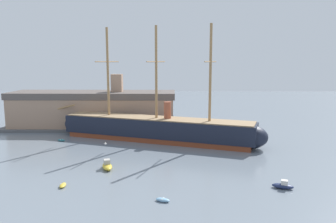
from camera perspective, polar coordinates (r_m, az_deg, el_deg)
The scene contains 9 objects.
tall_ship at distance 84.20m, azimuth -2.01°, elevation -2.98°, with size 58.11×24.28×28.99m.
dinghy_near_centre at distance 49.36m, azimuth -0.91°, elevation -15.12°, with size 2.35×1.66×0.51m.
dinghy_mid_left at distance 57.23m, azimuth -17.84°, elevation -12.12°, with size 1.10×2.23×0.51m.
motorboat_mid_right at distance 56.91m, azimuth 19.38°, elevation -12.06°, with size 3.62×2.41×1.41m.
motorboat_alongside_bow at distance 64.00m, azimuth -10.55°, elevation -9.25°, with size 2.99×4.56×1.77m.
dinghy_far_left at distance 88.42m, azimuth -18.07°, elevation -4.77°, with size 2.40×1.73×0.52m.
dinghy_distant_centre at distance 91.32m, azimuth 1.04°, elevation -3.94°, with size 1.88×0.98×0.43m.
dockside_warehouse_left at distance 102.66m, azimuth -12.73°, elevation 0.29°, with size 53.27×16.02×16.43m.
seagull_in_flight at distance 46.68m, azimuth -10.85°, elevation -5.52°, with size 0.43×1.32×0.14m.
Camera 1 is at (0.60, -25.56, 20.18)m, focal length 35.02 mm.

